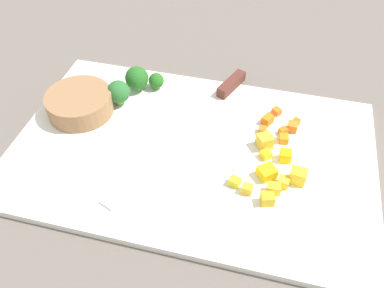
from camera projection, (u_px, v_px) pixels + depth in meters
The scene contains 24 objects.
ground_plane at pixel (192, 154), 0.62m from camera, with size 4.00×4.00×0.00m, color #6A615A.
cutting_board at pixel (192, 151), 0.62m from camera, with size 0.56×0.35×0.01m, color white.
prep_bowl at pixel (80, 103), 0.66m from camera, with size 0.11×0.11×0.04m, color #9B6F48.
chef_knife at pixel (205, 110), 0.67m from camera, with size 0.15×0.34×0.02m.
carrot_dice_0 at pixel (292, 127), 0.64m from camera, with size 0.02×0.02×0.01m, color orange.
carrot_dice_1 at pixel (268, 120), 0.65m from camera, with size 0.02×0.01×0.01m, color orange.
carrot_dice_2 at pixel (284, 138), 0.62m from camera, with size 0.01×0.02×0.01m, color orange.
carrot_dice_3 at pixel (277, 111), 0.67m from camera, with size 0.01×0.01×0.01m, color orange.
carrot_dice_4 at pixel (283, 131), 0.63m from camera, with size 0.01×0.01×0.01m, color orange.
carrot_dice_5 at pixel (263, 130), 0.64m from camera, with size 0.01×0.01×0.01m, color orange.
carrot_dice_6 at pixel (296, 122), 0.65m from camera, with size 0.01×0.01×0.01m, color orange.
pepper_dice_0 at pixel (298, 176), 0.56m from camera, with size 0.02×0.02×0.02m, color yellow.
pepper_dice_1 at pixel (265, 141), 0.61m from camera, with size 0.02×0.02×0.02m, color yellow.
pepper_dice_2 at pixel (266, 155), 0.60m from camera, with size 0.01×0.01×0.01m, color yellow.
pepper_dice_3 at pixel (247, 189), 0.55m from camera, with size 0.01×0.01×0.01m, color yellow.
pepper_dice_4 at pixel (274, 189), 0.55m from camera, with size 0.02×0.01×0.01m, color yellow.
pepper_dice_5 at pixel (267, 172), 0.57m from camera, with size 0.02×0.02×0.02m, color yellow.
pepper_dice_6 at pixel (235, 182), 0.56m from camera, with size 0.01×0.01×0.01m, color yellow.
pepper_dice_7 at pixel (285, 156), 0.59m from camera, with size 0.02×0.02×0.02m, color yellow.
pepper_dice_8 at pixel (284, 182), 0.56m from camera, with size 0.02×0.02×0.01m, color yellow.
pepper_dice_9 at pixel (267, 199), 0.54m from camera, with size 0.02×0.02×0.02m, color gold.
broccoli_floret_0 at pixel (118, 92), 0.67m from camera, with size 0.04×0.04×0.04m.
broccoli_floret_1 at pixel (137, 78), 0.70m from camera, with size 0.04×0.04×0.05m.
broccoli_floret_2 at pixel (156, 81), 0.71m from camera, with size 0.03×0.03×0.03m.
Camera 1 is at (0.10, -0.41, 0.46)m, focal length 37.02 mm.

